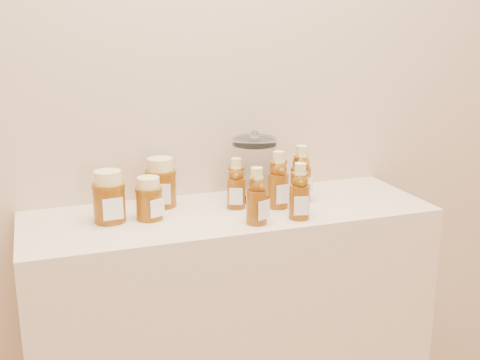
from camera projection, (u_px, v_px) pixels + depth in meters
name	position (u px, v px, depth m)	size (l,w,h in m)	color
wall_back	(209.00, 51.00, 1.83)	(3.50, 0.02, 2.70)	tan
display_table	(231.00, 346.00, 1.89)	(1.20, 0.40, 0.90)	beige
bear_bottle_back_left	(236.00, 180.00, 1.78)	(0.06, 0.06, 0.17)	#643107
bear_bottle_back_mid	(278.00, 176.00, 1.78)	(0.07, 0.07, 0.19)	#643107
bear_bottle_back_right	(301.00, 170.00, 1.84)	(0.07, 0.07, 0.20)	#643107
bear_bottle_front_left	(257.00, 192.00, 1.64)	(0.06, 0.06, 0.18)	#643107
bear_bottle_front_right	(300.00, 187.00, 1.68)	(0.06, 0.06, 0.18)	#643107
honey_jar_left	(109.00, 197.00, 1.66)	(0.09, 0.09, 0.15)	#643107
honey_jar_back	(161.00, 182.00, 1.80)	(0.09, 0.09, 0.15)	#643107
honey_jar_front	(149.00, 198.00, 1.68)	(0.08, 0.08, 0.12)	#643107
glass_canister	(254.00, 166.00, 1.86)	(0.14, 0.14, 0.21)	white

